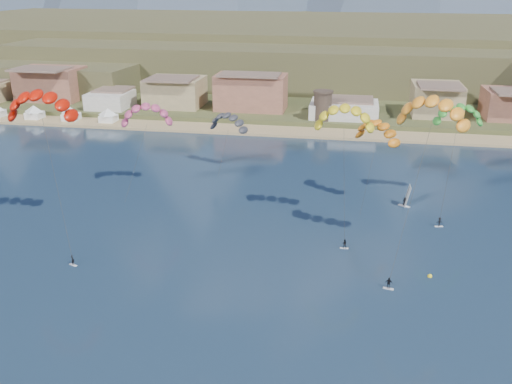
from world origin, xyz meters
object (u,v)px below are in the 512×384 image
kitesurfer_green (459,112)px  kitesurfer_orange (433,107)px  watchtower (323,105)px  kitesurfer_red (40,100)px  windsurfer (406,200)px  kitesurfer_yellow (345,114)px  buoy (430,276)px

kitesurfer_green → kitesurfer_orange: bearing=-108.5°
watchtower → kitesurfer_orange: kitesurfer_orange is taller
watchtower → kitesurfer_red: bearing=-116.4°
kitesurfer_orange → windsurfer: bearing=91.3°
kitesurfer_red → kitesurfer_yellow: kitesurfer_red is taller
watchtower → windsurfer: watchtower is taller
watchtower → kitesurfer_orange: bearing=-75.5°
watchtower → buoy: (21.50, -85.96, -6.25)m
watchtower → kitesurfer_green: bearing=-62.8°
kitesurfer_red → windsurfer: bearing=20.1°
kitesurfer_red → buoy: (61.52, -5.26, -22.57)m
kitesurfer_yellow → kitesurfer_orange: 16.03m
kitesurfer_yellow → windsurfer: size_ratio=5.50×
kitesurfer_green → watchtower: bearing=117.2°
kitesurfer_green → windsurfer: 18.85m
buoy → watchtower: bearing=104.0°
kitesurfer_orange → buoy: kitesurfer_orange is taller
windsurfer → watchtower: bearing=108.6°
kitesurfer_red → windsurfer: kitesurfer_red is taller
windsurfer → kitesurfer_orange: bearing=-88.7°
watchtower → buoy: size_ratio=12.73×
kitesurfer_yellow → kitesurfer_green: size_ratio=1.05×
watchtower → kitesurfer_red: 91.54m
watchtower → kitesurfer_orange: 82.77m
kitesurfer_red → kitesurfer_orange: kitesurfer_orange is taller
kitesurfer_yellow → windsurfer: 24.56m
kitesurfer_red → buoy: size_ratio=39.85×
watchtower → windsurfer: size_ratio=2.07×
kitesurfer_yellow → kitesurfer_orange: kitesurfer_orange is taller
kitesurfer_yellow → kitesurfer_green: 25.28m
watchtower → kitesurfer_yellow: bearing=-83.7°
buoy → windsurfer: bearing=93.5°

